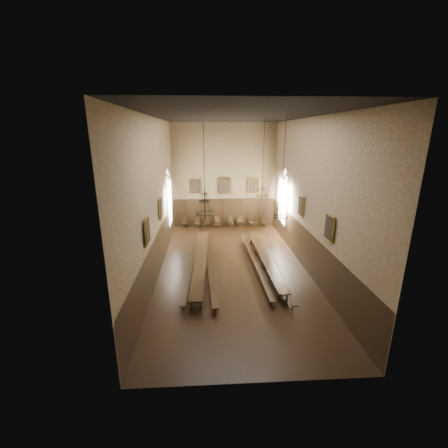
{
  "coord_description": "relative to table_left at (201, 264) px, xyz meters",
  "views": [
    {
      "loc": [
        -1.56,
        -17.05,
        8.1
      ],
      "look_at": [
        -0.46,
        1.5,
        2.46
      ],
      "focal_mm": 24.0,
      "sensor_mm": 36.0,
      "label": 1
    }
  ],
  "objects": [
    {
      "name": "portrait_left_0",
      "position": [
        -2.39,
        1.08,
        3.31
      ],
      "size": [
        0.12,
        1.0,
        1.3
      ],
      "color": "gold",
      "rests_on": "wall_left"
    },
    {
      "name": "bench_right_inner",
      "position": [
        3.41,
        0.12,
        -0.11
      ],
      "size": [
        0.48,
        9.5,
        0.43
      ],
      "rotation": [
        0.0,
        0.0,
        0.02
      ],
      "color": "black",
      "rests_on": "floor"
    },
    {
      "name": "portrait_back_2",
      "position": [
        4.59,
        8.96,
        3.31
      ],
      "size": [
        1.1,
        0.12,
        1.4
      ],
      "color": "gold",
      "rests_on": "wall_back"
    },
    {
      "name": "chair_2",
      "position": [
        0.49,
        8.63,
        -0.1
      ],
      "size": [
        0.43,
        0.43,
        0.96
      ],
      "rotation": [
        0.0,
        0.0,
        -0.01
      ],
      "color": "black",
      "rests_on": "floor"
    },
    {
      "name": "chandelier_front_left",
      "position": [
        0.34,
        -2.72,
        4.26
      ],
      "size": [
        0.91,
        0.91,
        4.82
      ],
      "color": "black",
      "rests_on": "ceiling"
    },
    {
      "name": "chair_1",
      "position": [
        -0.42,
        8.56,
        -0.11
      ],
      "size": [
        0.45,
        0.45,
        0.9
      ],
      "rotation": [
        0.0,
        0.0,
        0.14
      ],
      "color": "black",
      "rests_on": "floor"
    },
    {
      "name": "wall_back",
      "position": [
        1.99,
        9.09,
        4.11
      ],
      "size": [
        9.0,
        0.02,
        9.0
      ],
      "primitive_type": "cube",
      "color": "#8A7254",
      "rests_on": "ground"
    },
    {
      "name": "portrait_left_1",
      "position": [
        -2.39,
        -3.42,
        3.31
      ],
      "size": [
        0.12,
        1.0,
        1.3
      ],
      "color": "gold",
      "rests_on": "wall_left"
    },
    {
      "name": "wall_front",
      "position": [
        1.99,
        -8.93,
        4.11
      ],
      "size": [
        9.0,
        0.02,
        9.0
      ],
      "primitive_type": "cube",
      "color": "#8A7254",
      "rests_on": "ground"
    },
    {
      "name": "wall_left",
      "position": [
        -2.52,
        0.08,
        4.11
      ],
      "size": [
        0.02,
        18.0,
        9.0
      ],
      "primitive_type": "cube",
      "color": "#8A7254",
      "rests_on": "ground"
    },
    {
      "name": "portrait_right_0",
      "position": [
        6.37,
        1.08,
        3.31
      ],
      "size": [
        0.12,
        1.0,
        1.3
      ],
      "color": "gold",
      "rests_on": "wall_right"
    },
    {
      "name": "bench_left_outer",
      "position": [
        -0.54,
        0.2,
        -0.1
      ],
      "size": [
        0.83,
        10.0,
        0.45
      ],
      "rotation": [
        0.0,
        0.0,
        -0.05
      ],
      "color": "black",
      "rests_on": "floor"
    },
    {
      "name": "portrait_right_1",
      "position": [
        6.37,
        -3.42,
        3.31
      ],
      "size": [
        0.12,
        1.0,
        1.3
      ],
      "color": "gold",
      "rests_on": "wall_right"
    },
    {
      "name": "table_left",
      "position": [
        0.0,
        0.0,
        0.0
      ],
      "size": [
        1.03,
        9.92,
        0.77
      ],
      "rotation": [
        0.0,
        0.0,
        -0.03
      ],
      "color": "black",
      "rests_on": "floor"
    },
    {
      "name": "chandelier_front_right",
      "position": [
        4.28,
        -2.1,
        3.95
      ],
      "size": [
        0.75,
        0.75,
        5.21
      ],
      "color": "black",
      "rests_on": "ceiling"
    },
    {
      "name": "wall_right",
      "position": [
        6.5,
        0.08,
        4.11
      ],
      "size": [
        0.02,
        18.0,
        9.0
      ],
      "primitive_type": "cube",
      "color": "#8A7254",
      "rests_on": "ground"
    },
    {
      "name": "bench_right_outer",
      "position": [
        4.48,
        0.11,
        -0.09
      ],
      "size": [
        0.4,
        10.38,
        0.47
      ],
      "rotation": [
        0.0,
        0.0,
        -0.01
      ],
      "color": "black",
      "rests_on": "floor"
    },
    {
      "name": "chair_7",
      "position": [
        5.6,
        8.64,
        -0.12
      ],
      "size": [
        0.4,
        0.4,
        0.87
      ],
      "rotation": [
        0.0,
        0.0,
        0.05
      ],
      "color": "black",
      "rests_on": "floor"
    },
    {
      "name": "floor",
      "position": [
        1.99,
        0.08,
        -0.4
      ],
      "size": [
        9.0,
        18.0,
        0.02
      ],
      "primitive_type": "cube",
      "color": "black",
      "rests_on": "ground"
    },
    {
      "name": "chair_0",
      "position": [
        -1.54,
        8.61,
        -0.09
      ],
      "size": [
        0.5,
        0.5,
        0.99
      ],
      "rotation": [
        0.0,
        0.0,
        0.16
      ],
      "color": "black",
      "rests_on": "floor"
    },
    {
      "name": "chair_6",
      "position": [
        4.4,
        8.65,
        -0.1
      ],
      "size": [
        0.51,
        0.51,
        0.95
      ],
      "rotation": [
        0.0,
        0.0,
        0.24
      ],
      "color": "black",
      "rests_on": "floor"
    },
    {
      "name": "window_right",
      "position": [
        6.42,
        5.58,
        3.01
      ],
      "size": [
        0.2,
        2.2,
        4.6
      ],
      "primitive_type": null,
      "color": "white",
      "rests_on": "wall_right"
    },
    {
      "name": "wainscot_panelling",
      "position": [
        1.99,
        0.08,
        0.86
      ],
      "size": [
        9.0,
        18.0,
        2.5
      ],
      "primitive_type": null,
      "color": "black",
      "rests_on": "floor"
    },
    {
      "name": "ceiling",
      "position": [
        1.99,
        0.08,
        8.62
      ],
      "size": [
        9.0,
        18.0,
        0.02
      ],
      "primitive_type": "cube",
      "color": "black",
      "rests_on": "ground"
    },
    {
      "name": "window_left",
      "position": [
        -2.44,
        5.58,
        3.01
      ],
      "size": [
        0.2,
        2.2,
        4.6
      ],
      "primitive_type": null,
      "color": "white",
      "rests_on": "wall_left"
    },
    {
      "name": "chandelier_back_left",
      "position": [
        0.3,
        2.3,
        3.86
      ],
      "size": [
        0.77,
        0.77,
        5.29
      ],
      "color": "black",
      "rests_on": "ceiling"
    },
    {
      "name": "chair_3",
      "position": [
        1.39,
        8.61,
        -0.08
      ],
      "size": [
        0.56,
        0.56,
        1.0
      ],
      "rotation": [
        0.0,
        0.0,
        0.3
      ],
      "color": "black",
      "rests_on": "floor"
    },
    {
      "name": "chandelier_back_right",
      "position": [
        4.06,
        2.14,
        4.17
      ],
      "size": [
        0.76,
        0.76,
        4.96
      ],
      "color": "black",
      "rests_on": "ceiling"
    },
    {
      "name": "portrait_back_0",
      "position": [
        -0.61,
        8.96,
        3.31
      ],
      "size": [
        1.1,
        0.12,
        1.4
      ],
      "color": "gold",
      "rests_on": "wall_back"
    },
    {
      "name": "bench_left_inner",
      "position": [
        0.56,
        0.2,
        -0.08
      ],
      "size": [
        0.71,
        10.6,
        0.48
      ],
      "rotation": [
        0.0,
        0.0,
        0.04
      ],
      "color": "black",
      "rests_on": "floor"
    },
    {
      "name": "chair_4",
      "position": [
        2.59,
        8.67,
        -0.11
      ],
      "size": [
        0.51,
        0.51,
        0.93
      ],
      "rotation": [
        0.0,
        0.0,
        0.29
      ],
      "color": "black",
      "rests_on": "floor"
    },
    {
      "name": "portrait_back_1",
      "position": [
        1.99,
        8.96,
        3.31
      ],
      "size": [
        1.1,
        0.12,
        1.4
      ],
      "color": "gold",
      "rests_on": "wall_back"
    },
    {
      "name": "table_right",
      "position": [
        4.03,
        0.08,
        -0.03
      ],
      "size": [
        0.84,
        9.02,
        0.7
      ],
      "rotation": [
        0.0,
        0.0,
        0.02
      ],
      "color": "black",
      "rests_on": "floor"
    },
    {
      "name": "chair_5",
      "position": [
        3.39,
        8.55,
        -0.1
      ],
      "size": [
        0.54,
        0.54,
        0.96
      ],
      "rotation": [
        0.0,
        0.0,
        0.33
      ],
      "color": "black",
      "rests_on": "floor"
    }
  ]
}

